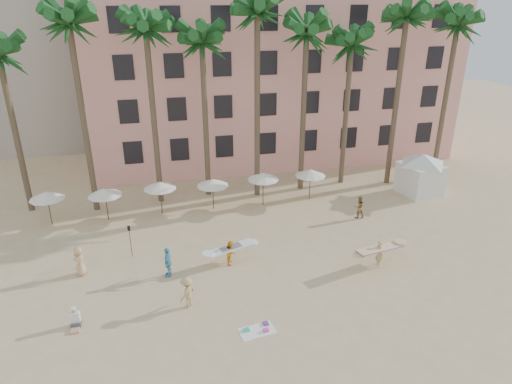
{
  "coord_description": "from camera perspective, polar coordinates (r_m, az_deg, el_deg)",
  "views": [
    {
      "loc": [
        -4.99,
        -20.03,
        15.59
      ],
      "look_at": [
        0.96,
        6.0,
        4.0
      ],
      "focal_mm": 32.0,
      "sensor_mm": 36.0,
      "label": 1
    }
  ],
  "objects": [
    {
      "name": "carrier_yellow",
      "position": [
        29.41,
        15.2,
        -7.19
      ],
      "size": [
        3.46,
        1.67,
        1.75
      ],
      "color": "tan",
      "rests_on": "ground"
    },
    {
      "name": "paddle",
      "position": [
        30.21,
        -15.48,
        -5.47
      ],
      "size": [
        0.18,
        0.04,
        2.23
      ],
      "color": "black",
      "rests_on": "ground"
    },
    {
      "name": "cabana",
      "position": [
        40.63,
        19.95,
        2.56
      ],
      "size": [
        5.17,
        5.17,
        3.5
      ],
      "color": "white",
      "rests_on": "ground"
    },
    {
      "name": "pink_hotel",
      "position": [
        48.17,
        1.76,
        14.39
      ],
      "size": [
        35.0,
        14.0,
        16.0
      ],
      "primitive_type": "cube",
      "color": "#FCA899",
      "rests_on": "ground"
    },
    {
      "name": "umbrella_row",
      "position": [
        35.18,
        -8.68,
        1.04
      ],
      "size": [
        22.5,
        2.7,
        2.73
      ],
      "color": "#332B23",
      "rests_on": "ground"
    },
    {
      "name": "palm_row",
      "position": [
        35.55,
        -4.18,
        19.18
      ],
      "size": [
        44.4,
        5.4,
        16.3
      ],
      "color": "brown",
      "rests_on": "ground"
    },
    {
      "name": "carrier_white",
      "position": [
        28.76,
        -3.17,
        -7.39
      ],
      "size": [
        3.11,
        1.49,
        1.56
      ],
      "color": "orange",
      "rests_on": "ground"
    },
    {
      "name": "seated_man",
      "position": [
        25.74,
        -21.66,
        -14.71
      ],
      "size": [
        0.48,
        0.84,
        1.09
      ],
      "color": "#3F3F4C",
      "rests_on": "ground"
    },
    {
      "name": "ground",
      "position": [
        25.87,
        0.91,
        -13.6
      ],
      "size": [
        120.0,
        120.0,
        0.0
      ],
      "primitive_type": "plane",
      "color": "#D1B789",
      "rests_on": "ground"
    },
    {
      "name": "beach_towel",
      "position": [
        24.05,
        0.22,
        -16.84
      ],
      "size": [
        1.93,
        1.26,
        0.14
      ],
      "color": "white",
      "rests_on": "ground"
    },
    {
      "name": "beachgoers",
      "position": [
        28.33,
        -6.34,
        -7.88
      ],
      "size": [
        20.45,
        8.97,
        1.92
      ],
      "color": "tan",
      "rests_on": "ground"
    }
  ]
}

